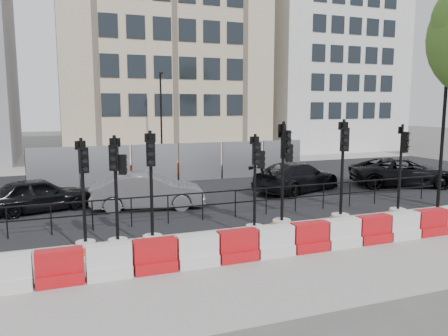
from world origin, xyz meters
name	(u,v)px	position (x,y,z in m)	size (l,w,h in m)	color
ground	(249,227)	(0.00, 0.00, 0.00)	(120.00, 120.00, 0.00)	#51514C
sidewalk_near	(296,256)	(0.00, -3.00, 0.01)	(40.00, 6.00, 0.02)	gray
road	(189,188)	(0.00, 7.00, 0.01)	(40.00, 14.00, 0.03)	black
sidewalk_far	(151,165)	(0.00, 16.00, 0.01)	(40.00, 4.00, 0.02)	gray
building_cream	(159,40)	(2.00, 21.99, 9.00)	(15.00, 10.06, 18.00)	tan
building_white	(323,60)	(17.00, 21.99, 8.00)	(12.00, 9.06, 16.00)	silver
kerb_railing	(235,199)	(0.00, 1.20, 0.69)	(18.00, 0.04, 1.00)	black
heras_fencing	(174,167)	(-0.01, 9.80, 0.68)	(14.33, 1.72, 2.00)	#93959B
lamp_post_far	(161,117)	(0.50, 14.98, 3.22)	(0.12, 0.56, 6.00)	black
lamp_post_near	(444,125)	(7.50, -0.52, 3.22)	(0.12, 0.56, 6.00)	black
barrier_row	(292,240)	(0.00, -2.80, 0.37)	(16.75, 0.50, 0.80)	red
traffic_signal_a	(85,232)	(-5.13, -1.00, 0.64)	(0.61, 0.61, 3.09)	beige
traffic_signal_b	(118,226)	(-4.31, -1.12, 0.75)	(0.62, 0.62, 3.15)	beige
traffic_signal_c	(152,226)	(-3.40, -1.16, 0.67)	(0.64, 0.64, 3.25)	beige
traffic_signal_d	(255,213)	(-0.33, -1.15, 0.74)	(0.61, 0.61, 3.09)	beige
traffic_signal_e	(282,211)	(0.64, -1.05, 0.71)	(0.68, 0.68, 3.44)	beige
traffic_signal_f	(283,208)	(0.72, -0.91, 0.78)	(0.64, 0.64, 3.26)	beige
traffic_signal_g	(341,205)	(2.75, -1.08, 0.72)	(0.69, 0.69, 3.48)	beige
traffic_signal_h	(399,201)	(5.13, -1.05, 0.68)	(0.65, 0.65, 3.29)	beige
car_a	(39,195)	(-6.46, 4.57, 0.64)	(4.05, 2.43, 1.29)	black
car_b	(148,191)	(-2.60, 3.60, 0.69)	(4.40, 2.15, 1.39)	#56565C
car_c	(297,177)	(4.38, 4.54, 0.69)	(5.12, 3.62, 1.38)	black
car_d	(403,172)	(9.95, 3.95, 0.69)	(5.47, 3.95, 1.38)	black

